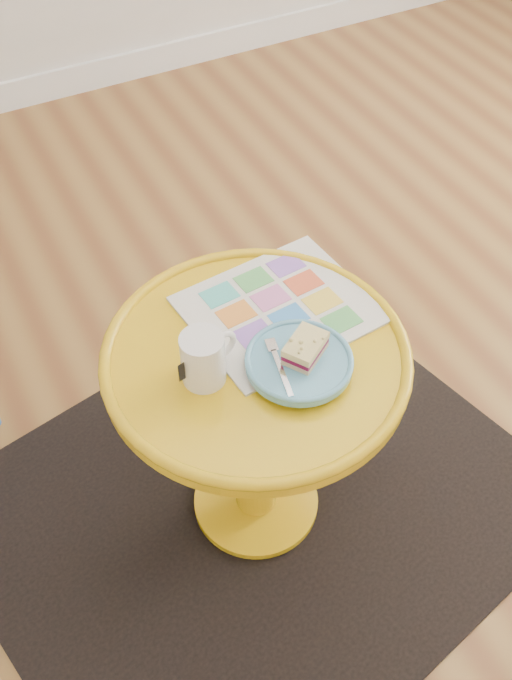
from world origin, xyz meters
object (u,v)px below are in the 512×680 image
plate (299,362)px  newspaper (280,309)px  side_table (256,404)px  mug (204,357)px

plate → newspaper: bearing=74.0°
newspaper → plate: bearing=-111.4°
side_table → mug: size_ratio=5.10×
side_table → newspaper: size_ratio=1.67×
side_table → mug: 0.24m
side_table → plate: bearing=-53.5°
newspaper → plate: 0.16m
side_table → plate: 0.20m
newspaper → mug: 0.23m
side_table → newspaper: 0.21m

